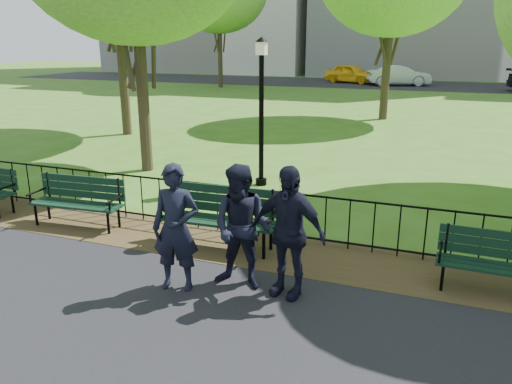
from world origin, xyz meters
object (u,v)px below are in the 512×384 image
at_px(person_left, 176,228).
at_px(person_right, 288,231).
at_px(lamppost, 261,107).
at_px(taxi, 351,73).
at_px(park_bench_left_a, 79,196).
at_px(park_bench_main, 204,208).
at_px(person_mid, 242,228).
at_px(park_bench_right_a, 502,257).
at_px(sedan_silver, 399,75).

bearing_deg(person_left, person_right, 1.59).
distance_m(lamppost, taxi, 30.40).
distance_m(person_right, taxi, 35.59).
bearing_deg(person_left, park_bench_left_a, 139.68).
bearing_deg(taxi, park_bench_main, -153.43).
height_order(person_left, taxi, person_left).
xyz_separation_m(person_mid, person_right, (0.65, 0.02, 0.03)).
xyz_separation_m(park_bench_right_a, person_right, (-2.73, -1.07, 0.39)).
bearing_deg(taxi, park_bench_left_a, -157.84).
xyz_separation_m(park_bench_right_a, sedan_silver, (-4.56, 32.81, 0.24)).
distance_m(taxi, sedan_silver, 4.02).
xyz_separation_m(person_right, sedan_silver, (-1.83, 33.88, -0.15)).
relative_size(park_bench_main, park_bench_right_a, 1.20).
xyz_separation_m(person_mid, taxi, (-5.00, 35.16, -0.15)).
height_order(lamppost, person_right, lamppost).
distance_m(park_bench_main, person_left, 1.55).
distance_m(person_left, sedan_silver, 34.26).
height_order(park_bench_left_a, park_bench_right_a, park_bench_left_a).
relative_size(park_bench_main, person_left, 1.11).
bearing_deg(park_bench_left_a, sedan_silver, 80.89).
distance_m(park_bench_main, taxi, 34.24).
relative_size(lamppost, taxi, 0.79).
distance_m(park_bench_left_a, person_left, 3.36).
distance_m(lamppost, person_right, 5.51).
bearing_deg(park_bench_left_a, person_right, -19.29).
bearing_deg(person_mid, lamppost, 106.76).
bearing_deg(park_bench_left_a, lamppost, 54.85).
relative_size(park_bench_right_a, sedan_silver, 0.36).
distance_m(person_mid, taxi, 35.52).
height_order(park_bench_left_a, person_left, person_left).
distance_m(park_bench_right_a, sedan_silver, 33.12).
xyz_separation_m(lamppost, taxi, (-3.44, 30.18, -1.12)).
relative_size(park_bench_left_a, park_bench_right_a, 1.09).
height_order(person_left, person_mid, person_left).
distance_m(lamppost, person_left, 5.48).
bearing_deg(sedan_silver, person_right, 163.44).
bearing_deg(person_left, park_bench_right_a, 6.32).
xyz_separation_m(person_left, person_right, (1.49, 0.38, 0.02)).
xyz_separation_m(park_bench_left_a, park_bench_right_a, (7.18, -0.10, -0.04)).
height_order(taxi, sedan_silver, sedan_silver).
distance_m(park_bench_main, person_right, 2.15).
distance_m(park_bench_left_a, taxi, 33.99).
relative_size(park_bench_right_a, person_mid, 0.94).
bearing_deg(person_right, person_left, -154.87).
height_order(park_bench_main, person_left, person_left).
distance_m(person_mid, person_right, 0.65).
height_order(lamppost, taxi, lamppost).
height_order(lamppost, person_left, lamppost).
bearing_deg(park_bench_main, taxi, 93.97).
relative_size(park_bench_left_a, lamppost, 0.53).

